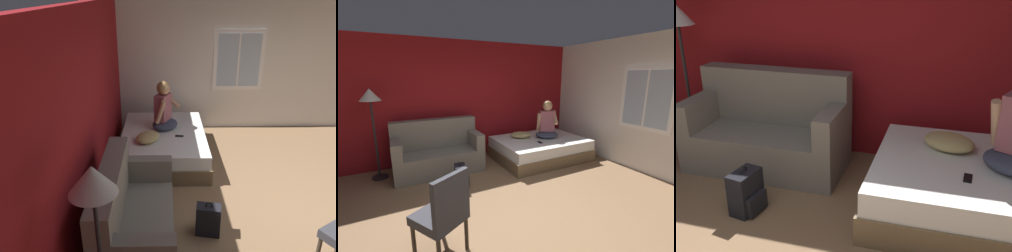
{
  "view_description": "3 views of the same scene",
  "coord_description": "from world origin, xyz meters",
  "views": [
    {
      "loc": [
        -3.63,
        1.96,
        2.84
      ],
      "look_at": [
        0.94,
        1.89,
        0.92
      ],
      "focal_mm": 35.0,
      "sensor_mm": 36.0,
      "label": 1
    },
    {
      "loc": [
        -1.32,
        -2.19,
        1.92
      ],
      "look_at": [
        0.82,
        1.93,
        0.88
      ],
      "focal_mm": 24.0,
      "sensor_mm": 36.0,
      "label": 2
    },
    {
      "loc": [
        1.33,
        -1.27,
        2.08
      ],
      "look_at": [
        0.45,
        1.8,
        0.77
      ],
      "focal_mm": 42.0,
      "sensor_mm": 36.0,
      "label": 3
    }
  ],
  "objects": [
    {
      "name": "wall_back_accent",
      "position": [
        0.0,
        2.95,
        1.35
      ],
      "size": [
        11.16,
        0.16,
        2.7
      ],
      "primitive_type": "cube",
      "color": "maroon",
      "rests_on": "ground"
    },
    {
      "name": "bed",
      "position": [
        1.72,
        1.96,
        0.24
      ],
      "size": [
        2.06,
        1.51,
        0.48
      ],
      "color": "brown",
      "rests_on": "ground"
    },
    {
      "name": "couch",
      "position": [
        -0.55,
        2.33,
        0.39
      ],
      "size": [
        1.7,
        0.82,
        1.04
      ],
      "color": "slate",
      "rests_on": "ground"
    },
    {
      "name": "backpack",
      "position": [
        -0.34,
        1.41,
        0.19
      ],
      "size": [
        0.27,
        0.33,
        0.46
      ],
      "color": "black",
      "rests_on": "ground"
    },
    {
      "name": "throw_pillow",
      "position": [
        1.36,
        2.22,
        0.55
      ],
      "size": [
        0.58,
        0.51,
        0.14
      ],
      "primitive_type": "ellipsoid",
      "rotation": [
        0.0,
        0.0,
        -0.39
      ],
      "color": "tan",
      "rests_on": "bed"
    },
    {
      "name": "cell_phone",
      "position": [
        1.53,
        1.68,
        0.48
      ],
      "size": [
        0.08,
        0.15,
        0.01
      ],
      "primitive_type": "cube",
      "rotation": [
        0.0,
        0.0,
        3.06
      ],
      "color": "black",
      "rests_on": "bed"
    },
    {
      "name": "floor_lamp",
      "position": [
        -1.63,
        2.47,
        1.43
      ],
      "size": [
        0.36,
        0.36,
        1.7
      ],
      "color": "black",
      "rests_on": "ground"
    }
  ]
}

